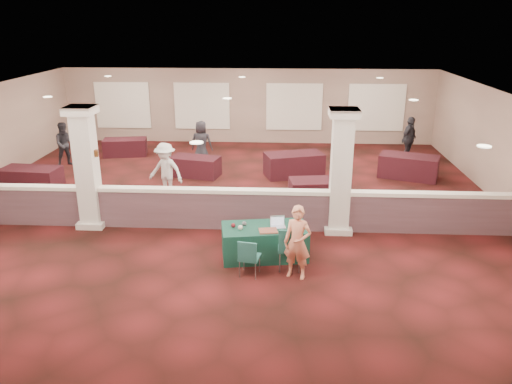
# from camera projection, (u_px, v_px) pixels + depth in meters

# --- Properties ---
(ground) EXTENTS (16.00, 16.00, 0.00)m
(ground) POSITION_uv_depth(u_px,v_px,m) (229.00, 207.00, 14.61)
(ground) COLOR #4B1213
(ground) RESTS_ON ground
(wall_back) EXTENTS (16.00, 0.04, 3.20)m
(wall_back) POSITION_uv_depth(u_px,v_px,m) (248.00, 106.00, 21.61)
(wall_back) COLOR #8B7060
(wall_back) RESTS_ON ground
(wall_front) EXTENTS (16.00, 0.04, 3.20)m
(wall_front) POSITION_uv_depth(u_px,v_px,m) (163.00, 315.00, 6.55)
(wall_front) COLOR #8B7060
(wall_front) RESTS_ON ground
(ceiling) EXTENTS (16.00, 16.00, 0.02)m
(ceiling) POSITION_uv_depth(u_px,v_px,m) (227.00, 98.00, 13.54)
(ceiling) COLOR silver
(ceiling) RESTS_ON wall_back
(partition_wall) EXTENTS (15.60, 0.28, 1.10)m
(partition_wall) POSITION_uv_depth(u_px,v_px,m) (223.00, 208.00, 13.01)
(partition_wall) COLOR #50363C
(partition_wall) RESTS_ON ground
(column_left) EXTENTS (0.72, 0.72, 3.20)m
(column_left) POSITION_uv_depth(u_px,v_px,m) (87.00, 167.00, 12.83)
(column_left) COLOR silver
(column_left) RESTS_ON ground
(column_right) EXTENTS (0.72, 0.72, 3.20)m
(column_right) POSITION_uv_depth(u_px,v_px,m) (341.00, 171.00, 12.50)
(column_right) COLOR silver
(column_right) RESTS_ON ground
(sconce_left) EXTENTS (0.12, 0.12, 0.18)m
(sconce_left) POSITION_uv_depth(u_px,v_px,m) (74.00, 153.00, 12.72)
(sconce_left) COLOR brown
(sconce_left) RESTS_ON column_left
(sconce_right) EXTENTS (0.12, 0.12, 0.18)m
(sconce_right) POSITION_uv_depth(u_px,v_px,m) (96.00, 153.00, 12.70)
(sconce_right) COLOR brown
(sconce_right) RESTS_ON column_left
(near_table) EXTENTS (2.07, 1.26, 0.74)m
(near_table) POSITION_uv_depth(u_px,v_px,m) (264.00, 242.00, 11.53)
(near_table) COLOR #0E3429
(near_table) RESTS_ON ground
(conf_chair_main) EXTENTS (0.51, 0.52, 1.02)m
(conf_chair_main) POSITION_uv_depth(u_px,v_px,m) (290.00, 245.00, 10.82)
(conf_chair_main) COLOR #1B5046
(conf_chair_main) RESTS_ON ground
(conf_chair_side) EXTENTS (0.50, 0.50, 0.85)m
(conf_chair_side) POSITION_uv_depth(u_px,v_px,m) (249.00, 255.00, 10.59)
(conf_chair_side) COLOR #1B5046
(conf_chair_side) RESTS_ON ground
(woman) EXTENTS (0.67, 0.55, 1.62)m
(woman) POSITION_uv_depth(u_px,v_px,m) (297.00, 242.00, 10.48)
(woman) COLOR #FC966D
(woman) RESTS_ON ground
(far_table_front_left) EXTENTS (1.88, 1.04, 0.74)m
(far_table_front_left) POSITION_uv_depth(u_px,v_px,m) (31.00, 179.00, 15.97)
(far_table_front_left) COLOR black
(far_table_front_left) RESTS_ON ground
(far_table_front_center) EXTENTS (1.82, 1.20, 0.68)m
(far_table_front_center) POSITION_uv_depth(u_px,v_px,m) (195.00, 166.00, 17.40)
(far_table_front_center) COLOR black
(far_table_front_center) RESTS_ON ground
(far_table_front_right) EXTENTS (1.84, 1.11, 0.70)m
(far_table_front_right) POSITION_uv_depth(u_px,v_px,m) (319.00, 191.00, 14.93)
(far_table_front_right) COLOR black
(far_table_front_right) RESTS_ON ground
(far_table_back_left) EXTENTS (1.78, 1.11, 0.67)m
(far_table_back_left) POSITION_uv_depth(u_px,v_px,m) (125.00, 147.00, 19.95)
(far_table_back_left) COLOR black
(far_table_back_left) RESTS_ON ground
(far_table_back_center) EXTENTS (2.18, 1.53, 0.80)m
(far_table_back_center) POSITION_uv_depth(u_px,v_px,m) (294.00, 165.00, 17.39)
(far_table_back_center) COLOR black
(far_table_back_center) RESTS_ON ground
(far_table_back_right) EXTENTS (2.16, 1.59, 0.79)m
(far_table_back_right) POSITION_uv_depth(u_px,v_px,m) (408.00, 167.00, 17.19)
(far_table_back_right) COLOR black
(far_table_back_right) RESTS_ON ground
(attendee_a) EXTENTS (0.90, 0.78, 1.63)m
(attendee_a) POSITION_uv_depth(u_px,v_px,m) (65.00, 144.00, 18.43)
(attendee_a) COLOR black
(attendee_a) RESTS_ON ground
(attendee_b) EXTENTS (1.21, 0.83, 1.73)m
(attendee_b) POSITION_uv_depth(u_px,v_px,m) (166.00, 171.00, 15.12)
(attendee_b) COLOR silver
(attendee_b) RESTS_ON ground
(attendee_c) EXTENTS (1.02, 1.09, 1.73)m
(attendee_c) POSITION_uv_depth(u_px,v_px,m) (409.00, 139.00, 18.95)
(attendee_c) COLOR black
(attendee_c) RESTS_ON ground
(attendee_d) EXTENTS (0.86, 0.52, 1.67)m
(attendee_d) POSITION_uv_depth(u_px,v_px,m) (201.00, 143.00, 18.54)
(attendee_d) COLOR black
(attendee_d) RESTS_ON ground
(laptop_base) EXTENTS (0.37, 0.28, 0.02)m
(laptop_base) POSITION_uv_depth(u_px,v_px,m) (278.00, 227.00, 11.38)
(laptop_base) COLOR silver
(laptop_base) RESTS_ON near_table
(laptop_screen) EXTENTS (0.33, 0.07, 0.22)m
(laptop_screen) POSITION_uv_depth(u_px,v_px,m) (277.00, 220.00, 11.45)
(laptop_screen) COLOR silver
(laptop_screen) RESTS_ON near_table
(screen_glow) EXTENTS (0.30, 0.05, 0.19)m
(screen_glow) POSITION_uv_depth(u_px,v_px,m) (277.00, 221.00, 11.45)
(screen_glow) COLOR silver
(screen_glow) RESTS_ON near_table
(knitting) EXTENTS (0.45, 0.37, 0.03)m
(knitting) POSITION_uv_depth(u_px,v_px,m) (268.00, 231.00, 11.17)
(knitting) COLOR #B7411D
(knitting) RESTS_ON near_table
(yarn_cream) EXTENTS (0.11, 0.11, 0.11)m
(yarn_cream) POSITION_uv_depth(u_px,v_px,m) (240.00, 228.00, 11.23)
(yarn_cream) COLOR beige
(yarn_cream) RESTS_ON near_table
(yarn_red) EXTENTS (0.10, 0.10, 0.10)m
(yarn_red) POSITION_uv_depth(u_px,v_px,m) (233.00, 225.00, 11.36)
(yarn_red) COLOR maroon
(yarn_red) RESTS_ON near_table
(yarn_grey) EXTENTS (0.11, 0.11, 0.11)m
(yarn_grey) POSITION_uv_depth(u_px,v_px,m) (244.00, 224.00, 11.46)
(yarn_grey) COLOR #45454A
(yarn_grey) RESTS_ON near_table
(scissors) EXTENTS (0.13, 0.05, 0.01)m
(scissors) POSITION_uv_depth(u_px,v_px,m) (295.00, 231.00, 11.20)
(scissors) COLOR red
(scissors) RESTS_ON near_table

